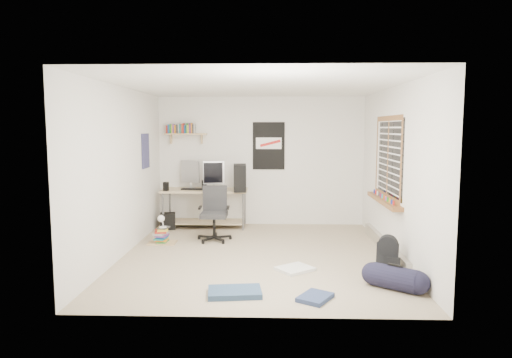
{
  "coord_description": "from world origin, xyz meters",
  "views": [
    {
      "loc": [
        0.19,
        -6.65,
        1.89
      ],
      "look_at": [
        -0.04,
        0.27,
        1.12
      ],
      "focal_mm": 32.0,
      "sensor_mm": 36.0,
      "label": 1
    }
  ],
  "objects_px": {
    "duffel_bag": "(395,278)",
    "desk": "(205,208)",
    "office_chair": "(214,212)",
    "book_stack": "(162,234)",
    "backpack": "(387,257)"
  },
  "relations": [
    {
      "from": "desk",
      "to": "duffel_bag",
      "type": "height_order",
      "value": "desk"
    },
    {
      "from": "desk",
      "to": "office_chair",
      "type": "distance_m",
      "value": 1.13
    },
    {
      "from": "backpack",
      "to": "book_stack",
      "type": "relative_size",
      "value": 0.88
    },
    {
      "from": "desk",
      "to": "duffel_bag",
      "type": "distance_m",
      "value": 4.33
    },
    {
      "from": "duffel_bag",
      "to": "backpack",
      "type": "bearing_deg",
      "value": 119.5
    },
    {
      "from": "office_chair",
      "to": "book_stack",
      "type": "height_order",
      "value": "office_chair"
    },
    {
      "from": "duffel_bag",
      "to": "desk",
      "type": "bearing_deg",
      "value": 165.59
    },
    {
      "from": "backpack",
      "to": "duffel_bag",
      "type": "height_order",
      "value": "duffel_bag"
    },
    {
      "from": "desk",
      "to": "office_chair",
      "type": "bearing_deg",
      "value": -93.11
    },
    {
      "from": "office_chair",
      "to": "book_stack",
      "type": "distance_m",
      "value": 0.93
    },
    {
      "from": "office_chair",
      "to": "backpack",
      "type": "distance_m",
      "value": 2.98
    },
    {
      "from": "office_chair",
      "to": "book_stack",
      "type": "bearing_deg",
      "value": -168.05
    },
    {
      "from": "duffel_bag",
      "to": "office_chair",
      "type": "bearing_deg",
      "value": 173.22
    },
    {
      "from": "office_chair",
      "to": "book_stack",
      "type": "relative_size",
      "value": 2.2
    },
    {
      "from": "duffel_bag",
      "to": "book_stack",
      "type": "bearing_deg",
      "value": -175.9
    }
  ]
}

